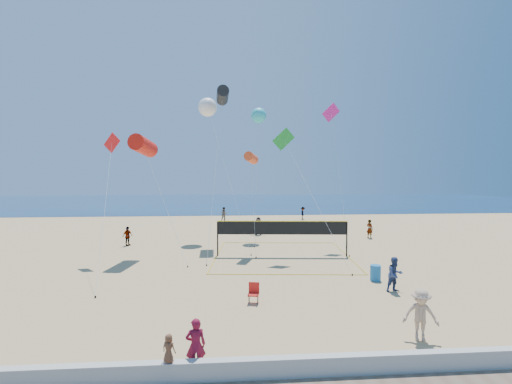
{
  "coord_description": "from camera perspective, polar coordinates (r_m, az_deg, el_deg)",
  "views": [
    {
      "loc": [
        -0.92,
        -12.84,
        6.07
      ],
      "look_at": [
        0.18,
        2.0,
        5.29
      ],
      "focal_mm": 24.0,
      "sensor_mm": 36.0,
      "label": 1
    }
  ],
  "objects": [
    {
      "name": "kite_4",
      "position": [
        25.29,
        5.11,
        7.79
      ],
      "size": [
        4.24,
        5.66,
        9.5
      ],
      "rotation": [
        0.0,
        0.0,
        0.3
      ],
      "color": "green",
      "rests_on": "ground"
    },
    {
      "name": "toddler",
      "position": [
        11.2,
        -14.34,
        -23.93
      ],
      "size": [
        0.47,
        0.39,
        0.83
      ],
      "primitive_type": "imported",
      "rotation": [
        0.0,
        0.0,
        2.78
      ],
      "color": "brown",
      "rests_on": "seawall"
    },
    {
      "name": "kite_5",
      "position": [
        30.45,
        12.55,
        11.64
      ],
      "size": [
        1.66,
        5.07,
        12.2
      ],
      "rotation": [
        0.0,
        0.0,
        0.38
      ],
      "color": "#E72495",
      "rests_on": "ground"
    },
    {
      "name": "camp_chair",
      "position": [
        16.81,
        -0.39,
        -16.26
      ],
      "size": [
        0.58,
        0.69,
        1.04
      ],
      "rotation": [
        0.0,
        0.0,
        -0.19
      ],
      "color": "red",
      "rests_on": "ground"
    },
    {
      "name": "far_person_1",
      "position": [
        34.2,
        0.4,
        -5.71
      ],
      "size": [
        1.72,
        0.83,
        1.78
      ],
      "primitive_type": "imported",
      "rotation": [
        0.0,
        0.0,
        -0.19
      ],
      "color": "gray",
      "rests_on": "ground"
    },
    {
      "name": "bystander_a",
      "position": [
        19.49,
        22.16,
        -12.61
      ],
      "size": [
        0.99,
        0.83,
        1.8
      ],
      "primitive_type": "imported",
      "rotation": [
        0.0,
        0.0,
        0.19
      ],
      "color": "navy",
      "rests_on": "ground"
    },
    {
      "name": "volleyball_net",
      "position": [
        25.53,
        4.37,
        -6.62
      ],
      "size": [
        10.57,
        10.43,
        2.61
      ],
      "rotation": [
        0.0,
        0.0,
        -0.09
      ],
      "color": "black",
      "rests_on": "ground"
    },
    {
      "name": "kite_6",
      "position": [
        34.0,
        -8.08,
        13.81
      ],
      "size": [
        4.77,
        9.26,
        13.35
      ],
      "rotation": [
        0.0,
        0.0,
        -0.2
      ],
      "color": "white",
      "rests_on": "ground"
    },
    {
      "name": "far_person_0",
      "position": [
        31.19,
        -20.64,
        -6.89
      ],
      "size": [
        0.87,
        1.01,
        1.63
      ],
      "primitive_type": "imported",
      "rotation": [
        0.0,
        0.0,
        0.95
      ],
      "color": "gray",
      "rests_on": "ground"
    },
    {
      "name": "kite_2",
      "position": [
        26.31,
        -0.79,
        5.67
      ],
      "size": [
        1.24,
        2.86,
        7.77
      ],
      "rotation": [
        0.0,
        0.0,
        -0.34
      ],
      "color": "#E4481E",
      "rests_on": "ground"
    },
    {
      "name": "kite_3",
      "position": [
        25.99,
        -23.0,
        6.33
      ],
      "size": [
        2.52,
        8.54,
        9.03
      ],
      "rotation": [
        0.0,
        0.0,
        -0.23
      ],
      "color": "red",
      "rests_on": "ground"
    },
    {
      "name": "trash_barrel",
      "position": [
        21.17,
        19.29,
        -12.59
      ],
      "size": [
        0.62,
        0.62,
        0.88
      ],
      "primitive_type": "cylinder",
      "rotation": [
        0.0,
        0.0,
        -0.06
      ],
      "color": "#1A69AD",
      "rests_on": "ground"
    },
    {
      "name": "woman",
      "position": [
        11.59,
        -10.03,
        -23.86
      ],
      "size": [
        0.67,
        0.49,
        1.69
      ],
      "primitive_type": "imported",
      "rotation": [
        0.0,
        0.0,
        3.3
      ],
      "color": "maroon",
      "rests_on": "ground"
    },
    {
      "name": "kite_1",
      "position": [
        31.79,
        -5.59,
        15.7
      ],
      "size": [
        1.56,
        9.86,
        13.76
      ],
      "rotation": [
        0.0,
        0.0,
        0.06
      ],
      "color": "black",
      "rests_on": "ground"
    },
    {
      "name": "bystander_b",
      "position": [
        14.52,
        25.76,
        -17.96
      ],
      "size": [
        1.39,
        1.09,
        1.89
      ],
      "primitive_type": "imported",
      "rotation": [
        0.0,
        0.0,
        -0.36
      ],
      "color": "tan",
      "rests_on": "ground"
    },
    {
      "name": "kite_0",
      "position": [
        26.8,
        -18.26,
        7.3
      ],
      "size": [
        4.46,
        5.23,
        8.94
      ],
      "rotation": [
        0.0,
        0.0,
        -0.15
      ],
      "color": "red",
      "rests_on": "ground"
    },
    {
      "name": "ocean",
      "position": [
        75.09,
        -3.52,
        -1.63
      ],
      "size": [
        140.0,
        50.0,
        0.03
      ],
      "primitive_type": "cube",
      "color": "navy",
      "rests_on": "ground"
    },
    {
      "name": "seawall",
      "position": [
        11.45,
        1.06,
        -27.27
      ],
      "size": [
        32.0,
        0.3,
        0.6
      ],
      "primitive_type": "cube",
      "color": "#ADAEA9",
      "rests_on": "ground"
    },
    {
      "name": "far_person_4",
      "position": [
        46.36,
        7.83,
        -3.51
      ],
      "size": [
        0.8,
        1.17,
        1.66
      ],
      "primitive_type": "imported",
      "rotation": [
        0.0,
        0.0,
        1.39
      ],
      "color": "gray",
      "rests_on": "ground"
    },
    {
      "name": "ground",
      "position": [
        14.24,
        -0.14,
        -22.24
      ],
      "size": [
        120.0,
        120.0,
        0.0
      ],
      "primitive_type": "plane",
      "color": "tan",
      "rests_on": "ground"
    },
    {
      "name": "far_person_3",
      "position": [
        43.67,
        -5.33,
        -3.76
      ],
      "size": [
        1.03,
        0.87,
        1.87
      ],
      "primitive_type": "imported",
      "rotation": [
        0.0,
        0.0,
        0.2
      ],
      "color": "gray",
      "rests_on": "ground"
    },
    {
      "name": "kite_7",
      "position": [
        33.86,
        0.45,
        12.62
      ],
      "size": [
        1.69,
        6.14,
        12.47
      ],
      "rotation": [
        0.0,
        0.0,
        0.16
      ],
      "color": "#2FBCD0",
      "rests_on": "ground"
    },
    {
      "name": "far_person_2",
      "position": [
        34.34,
        18.41,
        -5.84
      ],
      "size": [
        0.71,
        0.77,
        1.76
      ],
      "primitive_type": "imported",
      "rotation": [
        0.0,
        0.0,
        2.16
      ],
      "color": "gray",
      "rests_on": "ground"
    }
  ]
}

